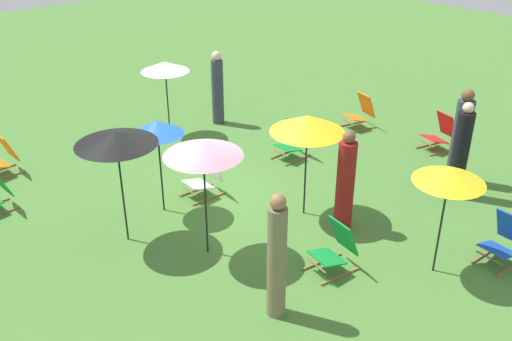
# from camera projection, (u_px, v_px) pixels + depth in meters

# --- Properties ---
(ground_plane) EXTENTS (40.00, 40.00, 0.00)m
(ground_plane) POSITION_uv_depth(u_px,v_px,m) (206.00, 216.00, 10.13)
(ground_plane) COLOR #477A33
(deckchair_0) EXTENTS (0.53, 0.79, 0.83)m
(deckchair_0) POSITION_uv_depth(u_px,v_px,m) (2.00, 157.00, 11.41)
(deckchair_0) COLOR olive
(deckchair_0) RESTS_ON ground
(deckchair_1) EXTENTS (0.65, 0.85, 0.83)m
(deckchair_1) POSITION_uv_depth(u_px,v_px,m) (440.00, 133.00, 12.48)
(deckchair_1) COLOR olive
(deckchair_1) RESTS_ON ground
(deckchair_2) EXTENTS (0.49, 0.77, 0.83)m
(deckchair_2) POSITION_uv_depth(u_px,v_px,m) (293.00, 141.00, 12.11)
(deckchair_2) COLOR olive
(deckchair_2) RESTS_ON ground
(deckchair_3) EXTENTS (0.51, 0.78, 0.83)m
(deckchair_3) POSITION_uv_depth(u_px,v_px,m) (504.00, 241.00, 8.78)
(deckchair_3) COLOR olive
(deckchair_3) RESTS_ON ground
(deckchair_4) EXTENTS (0.50, 0.77, 0.83)m
(deckchair_4) POSITION_uv_depth(u_px,v_px,m) (204.00, 177.00, 10.66)
(deckchair_4) COLOR olive
(deckchair_4) RESTS_ON ground
(deckchair_5) EXTENTS (0.58, 0.82, 0.83)m
(deckchair_5) POSITION_uv_depth(u_px,v_px,m) (335.00, 249.00, 8.59)
(deckchair_5) COLOR olive
(deckchair_5) RESTS_ON ground
(deckchair_7) EXTENTS (0.64, 0.85, 0.83)m
(deckchair_7) POSITION_uv_depth(u_px,v_px,m) (361.00, 113.00, 13.58)
(deckchair_7) COLOR olive
(deckchair_7) RESTS_ON ground
(umbrella_0) EXTENTS (1.03, 1.03, 1.79)m
(umbrella_0) POSITION_uv_depth(u_px,v_px,m) (450.00, 175.00, 7.96)
(umbrella_0) COLOR black
(umbrella_0) RESTS_ON ground
(umbrella_1) EXTENTS (0.91, 0.91, 1.74)m
(umbrella_1) POSITION_uv_depth(u_px,v_px,m) (157.00, 128.00, 9.57)
(umbrella_1) COLOR black
(umbrella_1) RESTS_ON ground
(umbrella_2) EXTENTS (1.27, 1.27, 1.88)m
(umbrella_2) POSITION_uv_depth(u_px,v_px,m) (308.00, 124.00, 9.42)
(umbrella_2) COLOR black
(umbrella_2) RESTS_ON ground
(umbrella_3) EXTENTS (1.28, 1.28, 1.95)m
(umbrella_3) POSITION_uv_depth(u_px,v_px,m) (116.00, 138.00, 8.63)
(umbrella_3) COLOR black
(umbrella_3) RESTS_ON ground
(umbrella_4) EXTENTS (1.20, 1.20, 1.98)m
(umbrella_4) POSITION_uv_depth(u_px,v_px,m) (203.00, 148.00, 8.32)
(umbrella_4) COLOR black
(umbrella_4) RESTS_ON ground
(umbrella_5) EXTENTS (1.09, 1.09, 1.75)m
(umbrella_5) POSITION_uv_depth(u_px,v_px,m) (165.00, 67.00, 12.62)
(umbrella_5) COLOR black
(umbrella_5) RESTS_ON ground
(person_0) EXTENTS (0.44, 0.44, 1.79)m
(person_0) POSITION_uv_depth(u_px,v_px,m) (345.00, 183.00, 9.45)
(person_0) COLOR maroon
(person_0) RESTS_ON ground
(person_1) EXTENTS (0.43, 0.43, 1.86)m
(person_1) POSITION_uv_depth(u_px,v_px,m) (460.00, 153.00, 10.41)
(person_1) COLOR black
(person_1) RESTS_ON ground
(person_2) EXTENTS (0.37, 0.37, 1.79)m
(person_2) POSITION_uv_depth(u_px,v_px,m) (218.00, 89.00, 13.61)
(person_2) COLOR #333847
(person_2) RESTS_ON ground
(person_3) EXTENTS (0.42, 0.42, 1.91)m
(person_3) POSITION_uv_depth(u_px,v_px,m) (460.00, 139.00, 10.91)
(person_3) COLOR #333847
(person_3) RESTS_ON ground
(person_4) EXTENTS (0.30, 0.30, 1.89)m
(person_4) POSITION_uv_depth(u_px,v_px,m) (277.00, 259.00, 7.45)
(person_4) COLOR #72664C
(person_4) RESTS_ON ground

